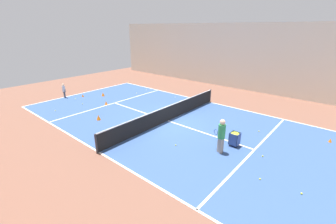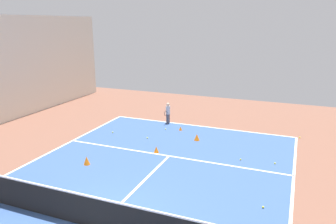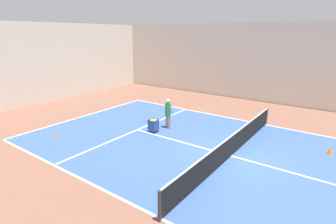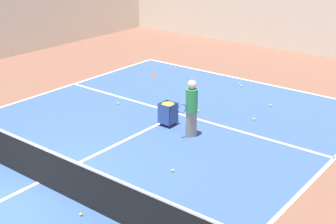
# 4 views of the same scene
# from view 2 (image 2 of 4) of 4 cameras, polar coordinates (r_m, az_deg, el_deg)

# --- Properties ---
(line_baseline_near) EXTENTS (10.33, 0.10, 0.00)m
(line_baseline_near) POSITION_cam_2_polar(r_m,az_deg,el_deg) (18.66, 5.46, -2.44)
(line_baseline_near) COLOR white
(line_baseline_near) RESTS_ON ground
(line_service_near) EXTENTS (10.33, 0.10, 0.00)m
(line_service_near) POSITION_cam_2_polar(r_m,az_deg,el_deg) (14.54, 0.17, -7.66)
(line_service_near) COLOR white
(line_service_near) RESTS_ON ground
(tennis_net) EXTENTS (10.63, 0.10, 1.03)m
(tennis_net) POSITION_cam_2_polar(r_m,az_deg,el_deg) (9.85, -12.69, -16.68)
(tennis_net) COLOR #2D2D33
(tennis_net) RESTS_ON ground
(player_near_baseline) EXTENTS (0.29, 0.59, 1.22)m
(player_near_baseline) POSITION_cam_2_polar(r_m,az_deg,el_deg) (18.91, -0.02, 0.07)
(player_near_baseline) COLOR #4C4C56
(player_near_baseline) RESTS_ON ground
(training_cone_0) EXTENTS (0.28, 0.28, 0.32)m
(training_cone_0) POSITION_cam_2_polar(r_m,az_deg,el_deg) (16.40, 5.05, -4.39)
(training_cone_0) COLOR orange
(training_cone_0) RESTS_ON ground
(training_cone_1) EXTENTS (0.23, 0.23, 0.29)m
(training_cone_1) POSITION_cam_2_polar(r_m,az_deg,el_deg) (14.86, -2.05, -6.54)
(training_cone_1) COLOR orange
(training_cone_1) RESTS_ON ground
(training_cone_3) EXTENTS (0.27, 0.27, 0.35)m
(training_cone_3) POSITION_cam_2_polar(r_m,az_deg,el_deg) (14.07, -13.98, -8.20)
(training_cone_3) COLOR orange
(training_cone_3) RESTS_ON ground
(training_cone_4) EXTENTS (0.18, 0.18, 0.22)m
(training_cone_4) POSITION_cam_2_polar(r_m,az_deg,el_deg) (17.84, 2.19, -2.86)
(training_cone_4) COLOR orange
(training_cone_4) RESTS_ON ground
(tennis_ball_0) EXTENTS (0.07, 0.07, 0.07)m
(tennis_ball_0) POSITION_cam_2_polar(r_m,az_deg,el_deg) (17.95, -0.43, -2.99)
(tennis_ball_0) COLOR yellow
(tennis_ball_0) RESTS_ON ground
(tennis_ball_3) EXTENTS (0.07, 0.07, 0.07)m
(tennis_ball_3) POSITION_cam_2_polar(r_m,az_deg,el_deg) (17.97, 21.97, -4.13)
(tennis_ball_3) COLOR yellow
(tennis_ball_3) RESTS_ON ground
(tennis_ball_5) EXTENTS (0.07, 0.07, 0.07)m
(tennis_ball_5) POSITION_cam_2_polar(r_m,az_deg,el_deg) (11.35, -19.67, -15.55)
(tennis_ball_5) COLOR yellow
(tennis_ball_5) RESTS_ON ground
(tennis_ball_6) EXTENTS (0.07, 0.07, 0.07)m
(tennis_ball_6) POSITION_cam_2_polar(r_m,az_deg,el_deg) (14.46, 18.12, -8.48)
(tennis_ball_6) COLOR yellow
(tennis_ball_6) RESTS_ON ground
(tennis_ball_8) EXTENTS (0.07, 0.07, 0.07)m
(tennis_ball_8) POSITION_cam_2_polar(r_m,az_deg,el_deg) (16.64, -3.63, -4.52)
(tennis_ball_8) COLOR yellow
(tennis_ball_8) RESTS_ON ground
(tennis_ball_9) EXTENTS (0.07, 0.07, 0.07)m
(tennis_ball_9) POSITION_cam_2_polar(r_m,az_deg,el_deg) (17.68, -9.60, -3.51)
(tennis_ball_9) COLOR yellow
(tennis_ball_9) RESTS_ON ground
(tennis_ball_11) EXTENTS (0.07, 0.07, 0.07)m
(tennis_ball_11) POSITION_cam_2_polar(r_m,az_deg,el_deg) (11.22, 16.24, -15.62)
(tennis_ball_11) COLOR yellow
(tennis_ball_11) RESTS_ON ground
(tennis_ball_12) EXTENTS (0.07, 0.07, 0.07)m
(tennis_ball_12) POSITION_cam_2_polar(r_m,az_deg,el_deg) (14.45, 12.51, -8.07)
(tennis_ball_12) COLOR yellow
(tennis_ball_12) RESTS_ON ground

